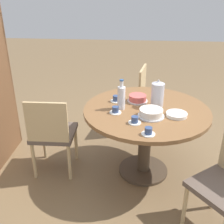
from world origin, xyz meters
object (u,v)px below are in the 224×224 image
chair_b (52,133)px  cup_d (135,120)px  coffee_pot (158,94)px  cake_main (151,113)px  chair_a (152,98)px  cake_second (138,98)px  cup_b (115,110)px  water_bottle (121,97)px  cup_c (116,99)px  cup_a (149,132)px

chair_b → cup_d: bearing=163.3°
coffee_pot → cake_main: (-0.24, 0.07, -0.09)m
chair_a → chair_b: size_ratio=1.00×
cake_second → cup_b: size_ratio=1.84×
chair_a → cup_d: (-1.22, 0.22, 0.29)m
water_bottle → cake_second: bearing=-39.8°
cake_main → chair_a: bearing=-4.0°
cake_main → cup_c: 0.46m
chair_b → cup_b: 0.70m
cup_a → cup_b: (0.37, 0.29, 0.00)m
chair_a → chair_b: bearing=144.4°
cake_main → cup_d: size_ratio=2.17×
chair_a → water_bottle: water_bottle is taller
chair_a → cup_d: size_ratio=7.70×
water_bottle → cup_a: bearing=-152.6°
chair_a → cup_b: size_ratio=7.70×
cup_a → cup_c: same height
chair_a → cup_a: 1.44m
cup_a → cup_b: size_ratio=1.00×
cup_b → chair_b: bearing=86.6°
water_bottle → cake_main: size_ratio=1.21×
cup_b → cake_second: bearing=-35.3°
water_bottle → cake_second: (0.19, -0.15, -0.09)m
water_bottle → cup_d: water_bottle is taller
water_bottle → cup_a: size_ratio=2.63×
cup_c → cake_main: bearing=-132.9°
chair_a → coffee_pot: bearing=-170.2°
chair_a → cup_c: size_ratio=7.70×
chair_b → coffee_pot: (0.16, -1.02, 0.39)m
coffee_pot → cake_second: bearing=63.6°
chair_b → cup_a: chair_b is taller
cake_main → cup_d: 0.20m
water_bottle → cup_d: size_ratio=2.63×
cake_second → cup_a: (-0.66, -0.09, -0.01)m
water_bottle → cup_c: water_bottle is taller
coffee_pot → cup_b: (-0.19, 0.39, -0.10)m
water_bottle → chair_a: bearing=-20.6°
cake_second → cup_a: bearing=-172.2°
coffee_pot → water_bottle: size_ratio=0.93×
cake_second → cup_a: size_ratio=1.84×
chair_a → coffee_pot: size_ratio=3.17×
cup_b → coffee_pot: bearing=-63.7°
coffee_pot → water_bottle: 0.35m
coffee_pot → cup_a: coffee_pot is taller
water_bottle → cake_main: 0.33m
chair_a → cup_a: (-1.41, 0.11, 0.29)m
cake_second → cup_c: cake_second is taller
chair_a → cup_a: chair_a is taller
coffee_pot → cup_b: 0.45m
cake_second → water_bottle: bearing=140.2°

